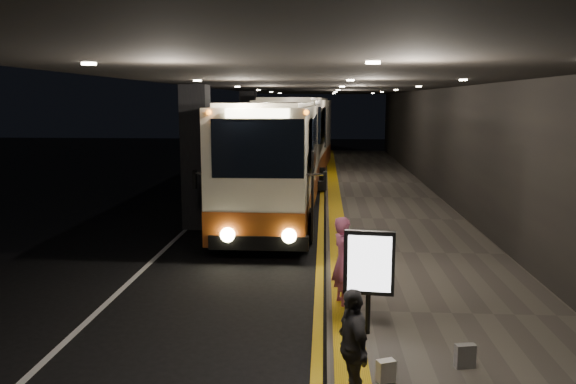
{
  "coord_description": "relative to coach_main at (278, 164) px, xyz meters",
  "views": [
    {
      "loc": [
        2.43,
        -12.94,
        3.93
      ],
      "look_at": [
        1.54,
        0.66,
        1.7
      ],
      "focal_mm": 35.0,
      "sensor_mm": 36.0,
      "label": 1
    }
  ],
  "objects": [
    {
      "name": "ground",
      "position": [
        -0.87,
        -6.0,
        -1.8
      ],
      "size": [
        90.0,
        90.0,
        0.0
      ],
      "primitive_type": "plane",
      "color": "black"
    },
    {
      "name": "lane_line_white",
      "position": [
        -2.67,
        -1.0,
        -1.8
      ],
      "size": [
        0.12,
        50.0,
        0.01
      ],
      "primitive_type": "cube",
      "color": "silver",
      "rests_on": "ground"
    },
    {
      "name": "kerb_stripe_yellow",
      "position": [
        1.48,
        -1.0,
        -1.8
      ],
      "size": [
        0.18,
        50.0,
        0.01
      ],
      "primitive_type": "cube",
      "color": "gold",
      "rests_on": "ground"
    },
    {
      "name": "sidewalk",
      "position": [
        3.88,
        -1.0,
        -1.73
      ],
      "size": [
        4.5,
        50.0,
        0.15
      ],
      "primitive_type": "cube",
      "color": "#514C44",
      "rests_on": "ground"
    },
    {
      "name": "tactile_strip",
      "position": [
        1.98,
        -1.0,
        -1.65
      ],
      "size": [
        0.5,
        50.0,
        0.01
      ],
      "primitive_type": "cube",
      "color": "gold",
      "rests_on": "sidewalk"
    },
    {
      "name": "terminal_wall",
      "position": [
        6.13,
        -1.0,
        1.2
      ],
      "size": [
        0.1,
        50.0,
        6.0
      ],
      "primitive_type": "cube",
      "color": "black",
      "rests_on": "ground"
    },
    {
      "name": "support_columns",
      "position": [
        -2.37,
        -2.0,
        0.4
      ],
      "size": [
        0.8,
        24.8,
        4.4
      ],
      "color": "black",
      "rests_on": "ground"
    },
    {
      "name": "canopy",
      "position": [
        1.63,
        -1.0,
        2.8
      ],
      "size": [
        9.0,
        50.0,
        0.4
      ],
      "primitive_type": "cube",
      "color": "black",
      "rests_on": "support_columns"
    },
    {
      "name": "coach_main",
      "position": [
        0.0,
        0.0,
        0.0
      ],
      "size": [
        2.74,
        12.11,
        3.76
      ],
      "rotation": [
        0.0,
        0.0,
        -0.02
      ],
      "color": "beige",
      "rests_on": "ground"
    },
    {
      "name": "coach_second",
      "position": [
        0.27,
        9.36,
        0.09
      ],
      "size": [
        3.36,
        12.66,
        3.94
      ],
      "rotation": [
        0.0,
        0.0,
        -0.06
      ],
      "color": "beige",
      "rests_on": "ground"
    },
    {
      "name": "coach_third",
      "position": [
        0.07,
        27.15,
        -0.06
      ],
      "size": [
        2.84,
        11.62,
        3.63
      ],
      "rotation": [
        0.0,
        0.0,
        0.04
      ],
      "color": "beige",
      "rests_on": "ground"
    },
    {
      "name": "passenger_boarding",
      "position": [
        1.93,
        -8.81,
        -0.82
      ],
      "size": [
        0.57,
        0.7,
        1.67
      ],
      "primitive_type": "imported",
      "rotation": [
        0.0,
        0.0,
        1.9
      ],
      "color": "#D0618F",
      "rests_on": "sidewalk"
    },
    {
      "name": "passenger_waiting_grey",
      "position": [
        1.93,
        -12.32,
        -0.9
      ],
      "size": [
        0.68,
        0.97,
        1.5
      ],
      "primitive_type": "imported",
      "rotation": [
        0.0,
        0.0,
        -1.29
      ],
      "color": "#47464B",
      "rests_on": "sidewalk"
    },
    {
      "name": "bag_polka",
      "position": [
        3.6,
        -11.26,
        -1.48
      ],
      "size": [
        0.3,
        0.18,
        0.35
      ],
      "primitive_type": "cube",
      "rotation": [
        0.0,
        0.0,
        0.21
      ],
      "color": "black",
      "rests_on": "sidewalk"
    },
    {
      "name": "bag_plain",
      "position": [
        2.43,
        -11.74,
        -1.5
      ],
      "size": [
        0.28,
        0.22,
        0.3
      ],
      "primitive_type": "cube",
      "rotation": [
        0.0,
        0.0,
        0.39
      ],
      "color": "silver",
      "rests_on": "sidewalk"
    },
    {
      "name": "info_sign",
      "position": [
        2.3,
        -10.16,
        -0.49
      ],
      "size": [
        0.82,
        0.21,
        1.73
      ],
      "rotation": [
        0.0,
        0.0,
        -0.12
      ],
      "color": "black",
      "rests_on": "sidewalk"
    },
    {
      "name": "stanchion_post",
      "position": [
        2.05,
        -8.19,
        -1.12
      ],
      "size": [
        0.05,
        0.05,
        1.06
      ],
      "primitive_type": "cylinder",
      "color": "black",
      "rests_on": "sidewalk"
    }
  ]
}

